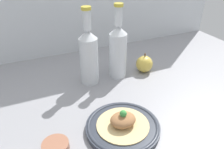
{
  "coord_description": "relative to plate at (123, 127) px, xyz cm",
  "views": [
    {
      "loc": [
        -25.36,
        -58.35,
        50.74
      ],
      "look_at": [
        1.75,
        3.22,
        11.24
      ],
      "focal_mm": 35.0,
      "sensor_mm": 36.0,
      "label": 1
    }
  ],
  "objects": [
    {
      "name": "apple",
      "position": [
        25.83,
        30.05,
        2.76
      ],
      "size": [
        7.74,
        7.74,
        9.22
      ],
      "color": "gold",
      "rests_on": "ground_plane"
    },
    {
      "name": "cider_bottle_left",
      "position": [
        -0.19,
        31.48,
        11.51
      ],
      "size": [
        7.59,
        7.59,
        32.12
      ],
      "color": "silver",
      "rests_on": "ground_plane"
    },
    {
      "name": "plated_food",
      "position": [
        0.0,
        0.0,
        2.3
      ],
      "size": [
        16.84,
        16.84,
        5.92
      ],
      "color": "#D6BC7F",
      "rests_on": "plate"
    },
    {
      "name": "cider_bottle_right",
      "position": [
        12.9,
        31.48,
        11.51
      ],
      "size": [
        7.59,
        7.59,
        32.12
      ],
      "color": "silver",
      "rests_on": "ground_plane"
    },
    {
      "name": "dipping_bowl",
      "position": [
        -21.25,
        0.42,
        0.14
      ],
      "size": [
        7.78,
        7.78,
        2.52
      ],
      "color": "#996047",
      "rests_on": "ground_plane"
    },
    {
      "name": "ground_plane",
      "position": [
        1.43,
        12.52,
        -3.12
      ],
      "size": [
        180.0,
        110.0,
        4.0
      ],
      "primitive_type": "cube",
      "color": "gray"
    },
    {
      "name": "plate",
      "position": [
        0.0,
        0.0,
        0.0
      ],
      "size": [
        23.78,
        23.78,
        2.1
      ],
      "color": "#2D333D",
      "rests_on": "ground_plane"
    }
  ]
}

